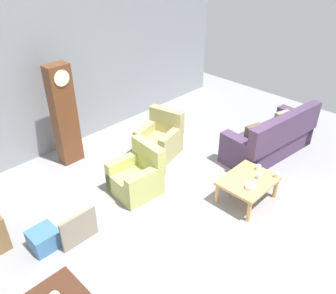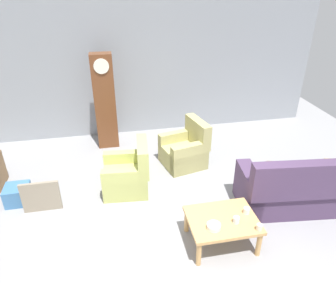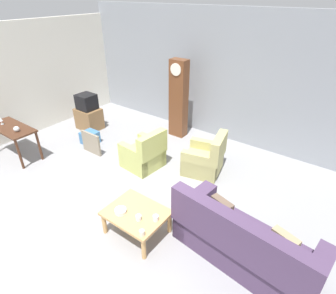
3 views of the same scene
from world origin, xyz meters
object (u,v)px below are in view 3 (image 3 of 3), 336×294
at_px(grandfather_clock, 179,99).
at_px(wine_glass_mid, 1,120).
at_px(couch_floral, 243,244).
at_px(tv_crt, 86,102).
at_px(armchair_olive_near, 144,155).
at_px(armchair_olive_far, 205,160).
at_px(storage_box_blue, 90,137).
at_px(cup_blue_rimmed, 139,218).
at_px(cup_white_porcelain, 156,218).
at_px(framed_picture_leaning, 91,143).
at_px(cup_cream_tall, 142,233).
at_px(tv_stand_cabinet, 89,119).
at_px(glass_dome_cloche, 16,129).
at_px(coffee_table_wood, 136,215).
at_px(bowl_white_stacked, 121,211).
at_px(console_table_dark, 12,131).

relative_size(grandfather_clock, wine_glass_mid, 12.31).
xyz_separation_m(couch_floral, tv_crt, (-5.35, 1.63, 0.45)).
xyz_separation_m(armchair_olive_near, wine_glass_mid, (-3.05, -1.49, 0.57)).
height_order(armchair_olive_far, storage_box_blue, armchair_olive_far).
bearing_deg(cup_blue_rimmed, cup_white_porcelain, 34.95).
height_order(grandfather_clock, framed_picture_leaning, grandfather_clock).
bearing_deg(cup_cream_tall, tv_crt, 149.50).
distance_m(couch_floral, cup_cream_tall, 1.46).
height_order(cup_cream_tall, wine_glass_mid, wine_glass_mid).
distance_m(tv_stand_cabinet, tv_crt, 0.51).
height_order(couch_floral, glass_dome_cloche, couch_floral).
distance_m(cup_cream_tall, wine_glass_mid, 4.65).
distance_m(framed_picture_leaning, cup_blue_rimmed, 3.08).
height_order(framed_picture_leaning, storage_box_blue, framed_picture_leaning).
bearing_deg(coffee_table_wood, armchair_olive_far, 89.55).
distance_m(armchair_olive_near, cup_blue_rimmed, 2.14).
bearing_deg(armchair_olive_far, wine_glass_mid, -153.34).
xyz_separation_m(tv_crt, cup_blue_rimmed, (3.89, -2.24, -0.32)).
height_order(grandfather_clock, cup_cream_tall, grandfather_clock).
bearing_deg(armchair_olive_far, cup_white_porcelain, -80.73).
xyz_separation_m(couch_floral, armchair_olive_far, (-1.59, 1.69, -0.05)).
height_order(couch_floral, armchair_olive_near, couch_floral).
height_order(armchair_olive_near, coffee_table_wood, armchair_olive_near).
bearing_deg(armchair_olive_far, bowl_white_stacked, -94.89).
distance_m(tv_crt, framed_picture_leaning, 1.53).
bearing_deg(framed_picture_leaning, cup_blue_rimmed, -26.17).
relative_size(grandfather_clock, cup_white_porcelain, 22.68).
height_order(couch_floral, cup_cream_tall, couch_floral).
height_order(couch_floral, armchair_olive_far, couch_floral).
bearing_deg(armchair_olive_far, cup_blue_rimmed, -86.63).
relative_size(cup_white_porcelain, bowl_white_stacked, 0.48).
xyz_separation_m(console_table_dark, storage_box_blue, (0.89, 1.45, -0.50)).
relative_size(cup_blue_rimmed, cup_cream_tall, 0.93).
xyz_separation_m(armchair_olive_far, coffee_table_wood, (-0.02, -2.19, 0.07)).
xyz_separation_m(storage_box_blue, cup_blue_rimmed, (3.20, -1.66, 0.33)).
bearing_deg(glass_dome_cloche, cup_cream_tall, -5.46).
relative_size(console_table_dark, cup_white_porcelain, 14.41).
xyz_separation_m(coffee_table_wood, wine_glass_mid, (-4.23, 0.06, 0.50)).
bearing_deg(armchair_olive_far, storage_box_blue, -168.21).
xyz_separation_m(cup_blue_rimmed, cup_cream_tall, (0.24, -0.20, 0.00)).
xyz_separation_m(console_table_dark, grandfather_clock, (2.46, 3.21, 0.37)).
relative_size(grandfather_clock, framed_picture_leaning, 3.41).
height_order(grandfather_clock, glass_dome_cloche, grandfather_clock).
height_order(framed_picture_leaning, bowl_white_stacked, framed_picture_leaning).
relative_size(framed_picture_leaning, bowl_white_stacked, 3.22).
xyz_separation_m(grandfather_clock, tv_crt, (-2.27, -1.18, -0.22)).
bearing_deg(glass_dome_cloche, armchair_olive_near, 31.52).
distance_m(armchair_olive_near, storage_box_blue, 1.87).
distance_m(console_table_dark, glass_dome_cloche, 0.38).
relative_size(cup_blue_rimmed, bowl_white_stacked, 0.47).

